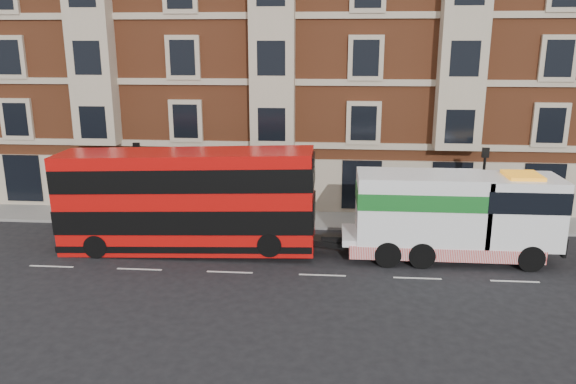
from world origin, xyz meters
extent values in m
plane|color=black|center=(0.00, 0.00, 0.00)|extent=(120.00, 120.00, 0.00)
cube|color=slate|center=(0.00, 7.50, 0.07)|extent=(90.00, 3.00, 0.15)
cube|color=brown|center=(0.50, 15.00, 9.00)|extent=(45.00, 12.00, 18.00)
cylinder|color=black|center=(-6.00, 6.20, 2.15)|extent=(0.14, 0.14, 4.00)
cube|color=black|center=(-6.00, 6.20, 4.25)|extent=(0.35, 0.15, 0.50)
cylinder|color=black|center=(12.00, 6.20, 2.15)|extent=(0.14, 0.14, 4.00)
cube|color=black|center=(12.00, 6.20, 4.25)|extent=(0.35, 0.15, 0.50)
cube|color=red|center=(-2.41, 2.41, 2.48)|extent=(11.82, 2.64, 4.65)
cube|color=black|center=(-2.41, 2.41, 1.79)|extent=(11.86, 2.70, 1.11)
cube|color=black|center=(-2.41, 2.41, 3.70)|extent=(11.86, 2.70, 1.06)
cylinder|color=black|center=(-6.42, 1.22, 0.55)|extent=(1.10, 0.34, 1.10)
cylinder|color=black|center=(-6.42, 3.60, 0.55)|extent=(1.10, 0.34, 1.10)
cylinder|color=black|center=(1.60, 1.22, 0.87)|extent=(1.10, 0.34, 1.10)
cylinder|color=black|center=(1.60, 3.60, 0.87)|extent=(1.10, 0.34, 1.10)
cube|color=white|center=(9.59, 2.41, 1.00)|extent=(9.50, 2.43, 0.32)
cube|color=white|center=(12.65, 2.41, 2.38)|extent=(3.38, 2.64, 3.06)
cube|color=white|center=(8.33, 2.41, 2.43)|extent=(5.70, 2.64, 3.06)
cube|color=#176721|center=(8.33, 2.41, 2.96)|extent=(5.75, 2.68, 0.74)
cube|color=red|center=(9.38, 2.41, 0.63)|extent=(8.45, 2.70, 0.58)
cylinder|color=black|center=(12.97, 1.22, 0.58)|extent=(1.16, 0.37, 1.16)
cylinder|color=black|center=(12.97, 3.60, 0.58)|extent=(1.16, 0.37, 1.16)
cylinder|color=black|center=(8.33, 1.22, 0.58)|extent=(1.16, 0.42, 1.16)
cylinder|color=black|center=(8.33, 3.60, 0.58)|extent=(1.16, 0.42, 1.16)
cylinder|color=black|center=(6.85, 1.22, 0.58)|extent=(1.16, 0.42, 1.16)
cylinder|color=black|center=(6.85, 3.60, 0.58)|extent=(1.16, 0.42, 1.16)
imported|color=black|center=(-7.88, 7.74, 1.06)|extent=(0.70, 0.50, 1.82)
camera|label=1|loc=(4.33, -22.24, 9.61)|focal=35.00mm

